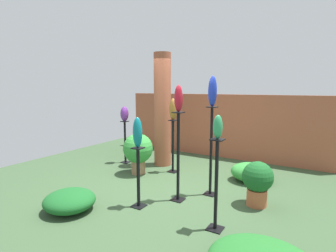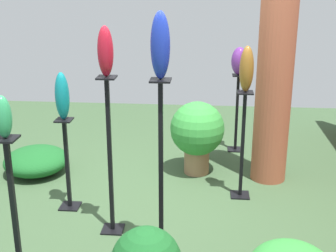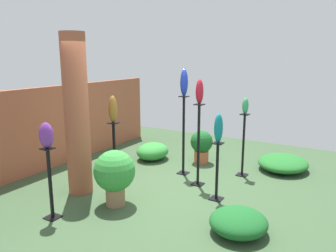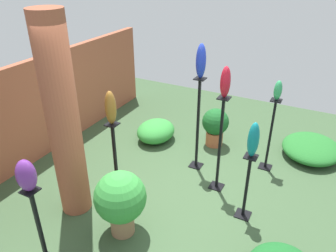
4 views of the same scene
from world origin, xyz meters
The scene contains 19 objects.
ground_plane centered at (0.00, 0.00, 0.00)m, with size 8.00×8.00×0.00m, color #385133.
brick_wall_back centered at (0.00, 2.65, 0.84)m, with size 5.60×0.12×1.68m, color #9E5138.
brick_pillar centered at (-0.91, 1.21, 1.33)m, with size 0.40×0.40×2.65m, color #9E5138.
pedestal_teal centered at (-0.01, -0.90, 0.43)m, with size 0.20×0.20×0.95m.
pedestal_bronze centered at (-0.42, 0.86, 0.53)m, with size 0.20×0.20×1.16m.
pedestal_cobalt centered at (0.77, 0.12, 0.71)m, with size 0.20×0.20×1.54m.
pedestal_violet centered at (-1.79, 0.88, 0.47)m, with size 0.20×0.20×1.04m.
pedestal_jade centered at (1.26, -0.91, 0.56)m, with size 0.20×0.20×1.21m.
pedestal_ruby centered at (0.40, -0.37, 0.68)m, with size 0.20×0.20×1.47m.
art_vase_teal centered at (-0.01, -0.90, 1.18)m, with size 0.15×0.14×0.46m, color #0F727A.
art_vase_bronze centered at (-0.42, 0.86, 1.39)m, with size 0.16×0.14×0.46m, color brown.
art_vase_cobalt centered at (0.77, 0.12, 1.79)m, with size 0.15×0.15×0.51m, color #192D9E.
art_vase_violet centered at (-1.79, 0.88, 1.22)m, with size 0.19×0.21×0.36m, color #6B2D8C.
art_vase_jade centered at (1.26, -0.91, 1.37)m, with size 0.12×0.12×0.30m, color #2D9356.
art_vase_ruby centered at (0.40, -0.37, 1.68)m, with size 0.14×0.13×0.43m, color maroon.
potted_plant_near_pillar centered at (-1.00, 0.37, 0.52)m, with size 0.64×0.64×0.88m.
potted_plant_walkway_edge centered at (1.56, 0.10, 0.41)m, with size 0.48×0.48×0.71m.
foliage_bed_east centered at (1.22, 1.14, 0.19)m, with size 0.79×0.68×0.37m, color #338C38.
foliage_bed_west centered at (1.99, -1.53, 0.15)m, with size 1.10×0.98×0.29m, color #236B28.
Camera 4 is at (-3.46, -1.56, 3.15)m, focal length 35.00 mm.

